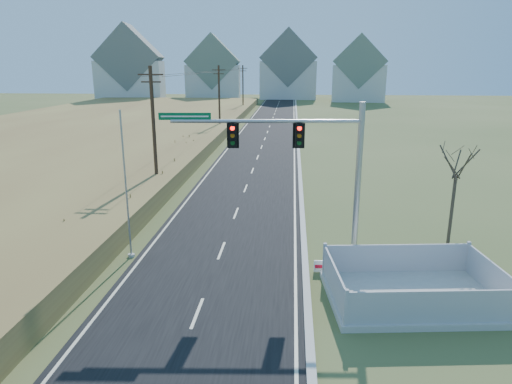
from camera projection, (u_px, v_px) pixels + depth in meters
name	position (u px, v px, depth m)	size (l,w,h in m)	color
ground	(207.00, 289.00, 19.06)	(260.00, 260.00, 0.00)	#425026
road	(269.00, 128.00, 67.06)	(8.00, 180.00, 0.06)	black
curb	(297.00, 128.00, 66.72)	(0.30, 180.00, 0.18)	#B2AFA8
reed_marsh	(80.00, 132.00, 59.12)	(38.00, 110.00, 1.30)	olive
utility_pole_near	(154.00, 128.00, 32.70)	(1.80, 0.26, 9.00)	#422D1E
utility_pole_mid	(219.00, 98.00, 61.50)	(1.80, 0.26, 9.00)	#422D1E
utility_pole_far	(243.00, 88.00, 90.30)	(1.80, 0.26, 9.00)	#422D1E
condo_nw	(130.00, 70.00, 115.89)	(17.69, 13.38, 19.05)	silver
condo_nnw	(213.00, 73.00, 122.25)	(14.93, 11.17, 17.03)	silver
condo_n	(288.00, 70.00, 124.39)	(15.27, 10.20, 18.54)	silver
condo_ne	(359.00, 74.00, 115.54)	(14.12, 10.51, 16.52)	silver
traffic_signal_mast	(318.00, 166.00, 20.89)	(9.38, 1.00, 7.48)	#9EA0A5
fence_enclosure	(412.00, 293.00, 18.11)	(7.08, 5.21, 1.52)	#B7B5AD
open_sign	(319.00, 266.00, 20.54)	(0.46, 0.09, 0.56)	white
flagpole	(127.00, 201.00, 21.52)	(0.32, 0.32, 7.12)	#B7B5AD
bare_tree	(458.00, 160.00, 22.66)	(2.10, 2.10, 5.57)	#4C3F33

